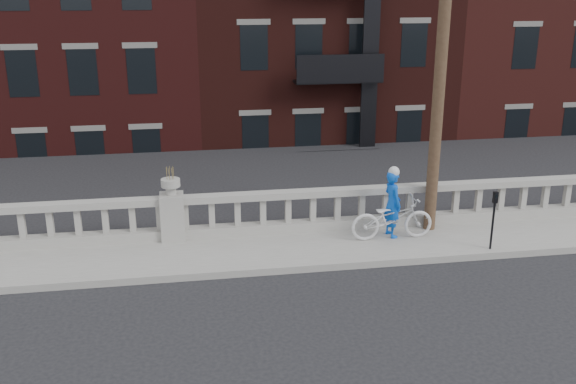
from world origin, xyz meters
name	(u,v)px	position (x,y,z in m)	size (l,w,h in m)	color
ground	(174,328)	(0.00, 0.00, 0.00)	(120.00, 120.00, 0.00)	black
sidewalk	(174,257)	(0.00, 3.00, 0.07)	(32.00, 2.20, 0.15)	gray
balustrade	(173,219)	(0.00, 3.95, 0.64)	(28.00, 0.34, 1.03)	gray
planter_pedestal	(172,211)	(0.00, 3.95, 0.83)	(0.55, 0.55, 1.76)	gray
lower_level	(184,51)	(0.56, 23.04, 2.63)	(80.00, 44.00, 20.80)	#605E59
utility_pole	(444,14)	(6.20, 3.60, 5.24)	(1.60, 0.28, 10.00)	#422D1E
parking_meter_d	(494,214)	(7.10, 2.15, 1.00)	(0.10, 0.09, 1.36)	black
bicycle	(392,218)	(5.07, 3.12, 0.66)	(0.68, 1.95, 1.02)	silver
cyclist	(392,204)	(5.12, 3.28, 0.95)	(0.59, 0.38, 1.61)	blue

